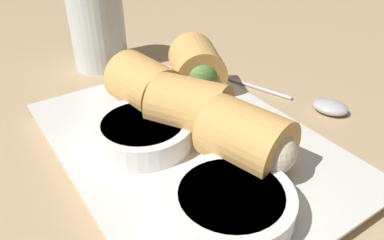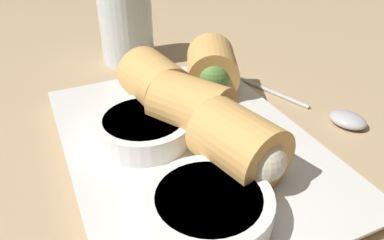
{
  "view_description": "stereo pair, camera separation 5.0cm",
  "coord_description": "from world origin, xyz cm",
  "px_view_note": "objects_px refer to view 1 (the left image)",
  "views": [
    {
      "loc": [
        -25.2,
        16.54,
        25.09
      ],
      "look_at": [
        -0.22,
        -0.31,
        5.86
      ],
      "focal_mm": 35.0,
      "sensor_mm": 36.0,
      "label": 1
    },
    {
      "loc": [
        -27.64,
        12.18,
        25.09
      ],
      "look_at": [
        -0.22,
        -0.31,
        5.86
      ],
      "focal_mm": 35.0,
      "sensor_mm": 36.0,
      "label": 2
    }
  ],
  "objects_px": {
    "serving_plate": "(192,146)",
    "dipping_bowl_far": "(231,203)",
    "drinking_glass": "(98,30)",
    "dipping_bowl_near": "(143,131)",
    "spoon": "(320,104)"
  },
  "relations": [
    {
      "from": "serving_plate",
      "to": "dipping_bowl_far",
      "type": "height_order",
      "value": "dipping_bowl_far"
    },
    {
      "from": "dipping_bowl_far",
      "to": "drinking_glass",
      "type": "relative_size",
      "value": 0.9
    },
    {
      "from": "dipping_bowl_near",
      "to": "spoon",
      "type": "relative_size",
      "value": 0.56
    },
    {
      "from": "serving_plate",
      "to": "drinking_glass",
      "type": "height_order",
      "value": "drinking_glass"
    },
    {
      "from": "serving_plate",
      "to": "drinking_glass",
      "type": "distance_m",
      "value": 0.26
    },
    {
      "from": "serving_plate",
      "to": "dipping_bowl_far",
      "type": "bearing_deg",
      "value": 162.32
    },
    {
      "from": "dipping_bowl_near",
      "to": "spoon",
      "type": "xyz_separation_m",
      "value": [
        -0.04,
        -0.22,
        -0.02
      ]
    },
    {
      "from": "drinking_glass",
      "to": "spoon",
      "type": "bearing_deg",
      "value": -148.21
    },
    {
      "from": "spoon",
      "to": "drinking_glass",
      "type": "relative_size",
      "value": 1.59
    },
    {
      "from": "dipping_bowl_far",
      "to": "spoon",
      "type": "xyz_separation_m",
      "value": [
        0.08,
        -0.21,
        -0.02
      ]
    },
    {
      "from": "serving_plate",
      "to": "dipping_bowl_far",
      "type": "distance_m",
      "value": 0.1
    },
    {
      "from": "dipping_bowl_near",
      "to": "dipping_bowl_far",
      "type": "relative_size",
      "value": 1.0
    },
    {
      "from": "dipping_bowl_far",
      "to": "drinking_glass",
      "type": "height_order",
      "value": "drinking_glass"
    },
    {
      "from": "spoon",
      "to": "drinking_glass",
      "type": "height_order",
      "value": "drinking_glass"
    },
    {
      "from": "dipping_bowl_far",
      "to": "drinking_glass",
      "type": "xyz_separation_m",
      "value": [
        0.35,
        -0.04,
        0.03
      ]
    }
  ]
}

